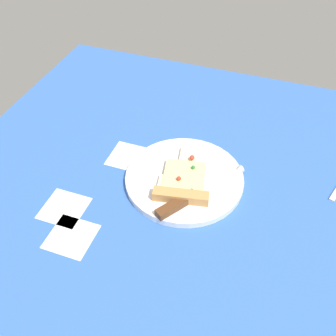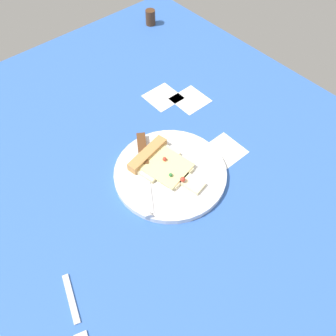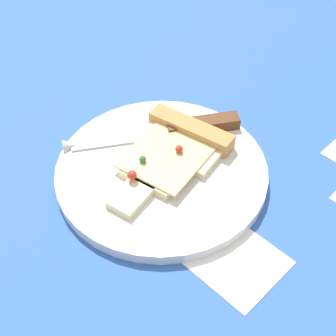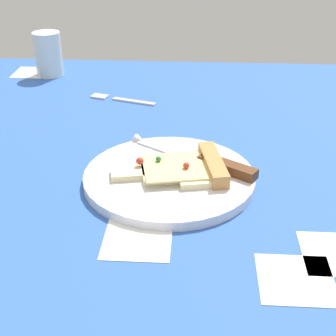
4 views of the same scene
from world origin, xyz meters
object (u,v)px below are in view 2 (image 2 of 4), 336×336
knife (144,164)px  pepper_shaker (150,17)px  pizza_slice (162,164)px  fork (75,316)px  plate (170,173)px

knife → pepper_shaker: bearing=-97.2°
pizza_slice → knife: (2.82, 3.22, -0.18)cm
pizza_slice → pepper_shaker: 64.80cm
knife → fork: bearing=64.2°
pizza_slice → knife: 4.29cm
pepper_shaker → fork: bearing=132.8°
pizza_slice → pepper_shaker: pepper_shaker is taller
plate → knife: (5.37, 3.73, 1.36)cm
knife → pepper_shaker: pepper_shaker is taller
pepper_shaker → pizza_slice: bearing=143.2°
pepper_shaker → knife: bearing=139.4°
plate → pizza_slice: 3.02cm
plate → fork: (-13.19, 34.86, -0.36)cm
plate → pizza_slice: bearing=11.5°
plate → pepper_shaker: (54.44, -38.28, 1.82)cm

